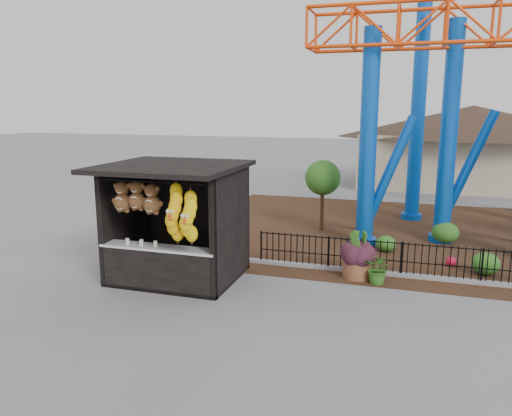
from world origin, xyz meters
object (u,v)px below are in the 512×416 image
(prize_booth, at_px, (173,225))
(roller_coaster, at_px, (489,49))
(potted_plant, at_px, (379,269))
(terracotta_planter, at_px, (357,268))

(prize_booth, relative_size, roller_coaster, 0.32)
(roller_coaster, height_order, potted_plant, roller_coaster)
(prize_booth, bearing_deg, terracotta_planter, 20.02)
(prize_booth, bearing_deg, roller_coaster, 42.15)
(roller_coaster, height_order, terracotta_planter, roller_coaster)
(prize_booth, relative_size, potted_plant, 4.28)
(roller_coaster, distance_m, potted_plant, 8.95)
(terracotta_planter, bearing_deg, roller_coaster, 58.43)
(prize_booth, xyz_separation_m, potted_plant, (5.22, 1.37, -1.13))
(potted_plant, bearing_deg, roller_coaster, 83.10)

